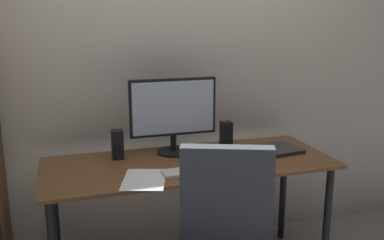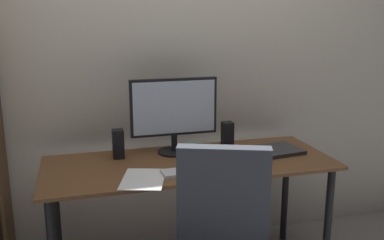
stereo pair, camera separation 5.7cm
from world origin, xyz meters
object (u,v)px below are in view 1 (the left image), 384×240
at_px(laptop, 272,150).
at_px(speaker_left, 117,144).
at_px(keyboard, 190,171).
at_px(mouse, 231,166).
at_px(speaker_right, 226,135).
at_px(monitor, 173,111).
at_px(coffee_mug, 190,152).
at_px(desk, 190,176).

relative_size(laptop, speaker_left, 1.88).
xyz_separation_m(keyboard, speaker_left, (-0.33, 0.35, 0.08)).
bearing_deg(laptop, mouse, -157.34).
bearing_deg(speaker_left, speaker_right, 0.00).
height_order(monitor, coffee_mug, monitor).
xyz_separation_m(keyboard, mouse, (0.23, -0.01, 0.01)).
relative_size(mouse, coffee_mug, 1.03).
xyz_separation_m(monitor, speaker_right, (0.34, -0.01, -0.17)).
bearing_deg(speaker_right, desk, -149.40).
bearing_deg(coffee_mug, keyboard, -106.49).
relative_size(keyboard, coffee_mug, 3.11).
relative_size(desk, keyboard, 5.64).
relative_size(coffee_mug, speaker_left, 0.55).
distance_m(coffee_mug, speaker_right, 0.31).
bearing_deg(speaker_right, laptop, -31.11).
xyz_separation_m(desk, monitor, (-0.05, 0.18, 0.34)).
bearing_deg(mouse, speaker_left, 140.70).
xyz_separation_m(keyboard, coffee_mug, (0.06, 0.22, 0.04)).
distance_m(mouse, speaker_right, 0.38).
relative_size(keyboard, speaker_left, 1.71).
height_order(laptop, speaker_right, speaker_right).
bearing_deg(mouse, desk, 126.97).
relative_size(desk, coffee_mug, 17.53).
xyz_separation_m(laptop, speaker_right, (-0.25, 0.15, 0.07)).
height_order(monitor, speaker_right, monitor).
bearing_deg(coffee_mug, mouse, -53.76).
bearing_deg(speaker_right, mouse, -107.40).
relative_size(mouse, speaker_left, 0.56).
bearing_deg(desk, monitor, 104.62).
bearing_deg(keyboard, mouse, -3.29).
height_order(keyboard, speaker_left, speaker_left).
bearing_deg(monitor, laptop, -15.03).
height_order(desk, coffee_mug, coffee_mug).
xyz_separation_m(speaker_left, speaker_right, (0.67, 0.00, 0.00)).
xyz_separation_m(monitor, coffee_mug, (0.06, -0.14, -0.21)).
bearing_deg(desk, keyboard, -105.67).
bearing_deg(keyboard, laptop, 17.10).
xyz_separation_m(monitor, keyboard, (-0.00, -0.36, -0.25)).
relative_size(mouse, laptop, 0.30).
relative_size(speaker_left, speaker_right, 1.00).
bearing_deg(monitor, desk, -75.38).
distance_m(keyboard, speaker_right, 0.49).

